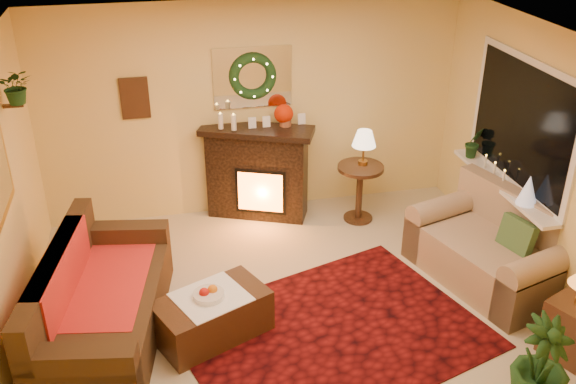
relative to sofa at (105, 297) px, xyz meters
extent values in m
plane|color=beige|center=(1.76, -0.06, -0.43)|extent=(5.00, 5.00, 0.00)
plane|color=white|center=(1.76, -0.06, 2.17)|extent=(5.00, 5.00, 0.00)
plane|color=#EFD88C|center=(1.76, 2.19, 0.87)|extent=(5.00, 5.00, 0.00)
plane|color=#EFD88C|center=(1.76, -2.31, 0.87)|extent=(5.00, 5.00, 0.00)
plane|color=#EFD88C|center=(4.26, -0.06, 0.87)|extent=(4.50, 4.50, 0.00)
cube|color=#4D0302|center=(2.02, -0.44, -0.42)|extent=(3.14, 2.71, 0.01)
cube|color=#3F291C|center=(0.00, 0.00, 0.00)|extent=(1.28, 2.22, 0.90)
cube|color=#AF3214|center=(-0.05, 0.17, 0.03)|extent=(0.85, 1.38, 0.02)
cube|color=black|center=(1.76, 1.98, 0.12)|extent=(1.24, 0.80, 1.08)
sphere|color=#B91E00|center=(2.09, 1.98, 0.87)|extent=(0.23, 0.23, 0.23)
cylinder|color=white|center=(1.35, 2.00, 0.83)|extent=(0.06, 0.06, 0.18)
cylinder|color=silver|center=(1.49, 1.93, 0.83)|extent=(0.06, 0.06, 0.18)
cube|color=white|center=(1.76, 2.17, 1.27)|extent=(0.92, 0.02, 0.72)
torus|color=#194719|center=(1.76, 2.13, 1.29)|extent=(0.55, 0.11, 0.55)
cube|color=#381E11|center=(0.41, 2.17, 1.12)|extent=(0.32, 0.03, 0.48)
imported|color=#194719|center=(-0.58, 0.99, 1.54)|extent=(0.33, 0.28, 0.36)
cube|color=tan|center=(3.82, 0.08, -0.01)|extent=(1.34, 1.79, 0.92)
cube|color=white|center=(4.24, 0.49, 1.12)|extent=(0.03, 1.86, 1.36)
cube|color=black|center=(4.23, 0.49, 1.12)|extent=(0.02, 1.70, 1.22)
cube|color=white|center=(4.14, 0.49, 0.44)|extent=(0.22, 1.86, 0.04)
cone|color=silver|center=(4.13, 0.03, 0.61)|extent=(0.21, 0.21, 0.31)
imported|color=#255A26|center=(4.14, 1.19, 0.66)|extent=(0.26, 0.21, 0.47)
cylinder|color=black|center=(2.93, 1.58, -0.10)|extent=(0.70, 0.70, 0.72)
cone|color=beige|center=(2.97, 1.62, 0.45)|extent=(0.28, 0.28, 0.44)
cube|color=#45301E|center=(4.02, -1.15, -0.16)|extent=(0.58, 0.58, 0.54)
cube|color=black|center=(0.94, -0.21, -0.22)|extent=(1.15, 0.92, 0.42)
cylinder|color=white|center=(0.92, -0.21, 0.02)|extent=(0.28, 0.28, 0.06)
imported|color=#1B401E|center=(3.37, -1.62, 0.02)|extent=(1.72, 1.72, 2.42)
camera|label=1|loc=(0.59, -4.95, 3.48)|focal=40.00mm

